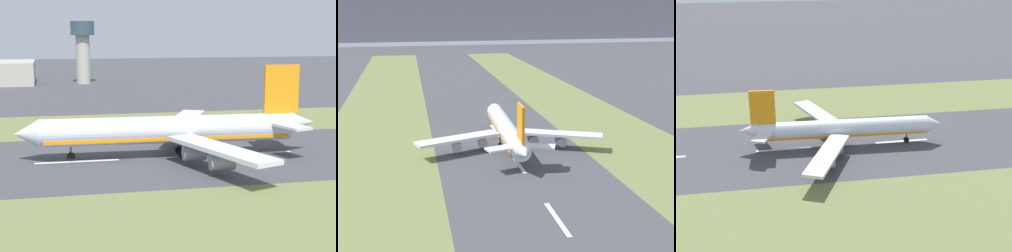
# 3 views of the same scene
# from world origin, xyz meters

# --- Properties ---
(ground_plane) EXTENTS (800.00, 800.00, 0.00)m
(ground_plane) POSITION_xyz_m (0.00, 0.00, 0.00)
(ground_plane) COLOR #424247
(grass_median_west) EXTENTS (40.00, 600.00, 0.01)m
(grass_median_west) POSITION_xyz_m (-45.00, 0.00, 0.00)
(grass_median_west) COLOR olive
(grass_median_west) RESTS_ON ground
(grass_median_east) EXTENTS (40.00, 600.00, 0.01)m
(grass_median_east) POSITION_xyz_m (45.00, 0.00, 0.00)
(grass_median_east) COLOR olive
(grass_median_east) RESTS_ON ground
(centreline_dash_mid) EXTENTS (1.20, 18.00, 0.01)m
(centreline_dash_mid) POSITION_xyz_m (0.00, -25.55, 0.01)
(centreline_dash_mid) COLOR silver
(centreline_dash_mid) RESTS_ON ground
(centreline_dash_far) EXTENTS (1.20, 18.00, 0.01)m
(centreline_dash_far) POSITION_xyz_m (0.00, 14.45, 0.01)
(centreline_dash_far) COLOR silver
(centreline_dash_far) RESTS_ON ground
(airplane_main_jet) EXTENTS (64.09, 67.16, 20.20)m
(airplane_main_jet) POSITION_xyz_m (0.19, -7.45, 6.02)
(airplane_main_jet) COLOR silver
(airplane_main_jet) RESTS_ON ground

